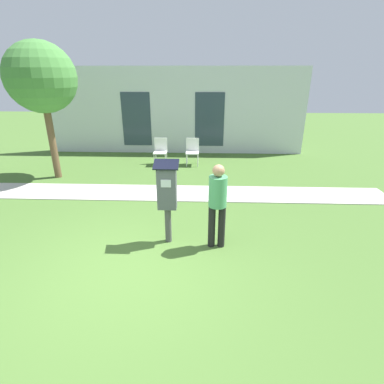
{
  "coord_description": "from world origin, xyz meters",
  "views": [
    {
      "loc": [
        1.19,
        -3.98,
        3.04
      ],
      "look_at": [
        0.99,
        0.91,
        1.05
      ],
      "focal_mm": 28.0,
      "sensor_mm": 36.0,
      "label": 1
    }
  ],
  "objects_px": {
    "parking_meter": "(167,192)",
    "outdoor_chair_middle": "(192,149)",
    "person_standing": "(218,200)",
    "outdoor_chair_left": "(161,149)"
  },
  "relations": [
    {
      "from": "person_standing",
      "to": "outdoor_chair_left",
      "type": "bearing_deg",
      "value": 147.29
    },
    {
      "from": "parking_meter",
      "to": "outdoor_chair_middle",
      "type": "relative_size",
      "value": 1.77
    },
    {
      "from": "parking_meter",
      "to": "person_standing",
      "type": "relative_size",
      "value": 1.01
    },
    {
      "from": "person_standing",
      "to": "outdoor_chair_left",
      "type": "relative_size",
      "value": 1.76
    },
    {
      "from": "outdoor_chair_left",
      "to": "outdoor_chair_middle",
      "type": "distance_m",
      "value": 1.1
    },
    {
      "from": "parking_meter",
      "to": "outdoor_chair_middle",
      "type": "bearing_deg",
      "value": 87.02
    },
    {
      "from": "parking_meter",
      "to": "outdoor_chair_left",
      "type": "xyz_separation_m",
      "value": [
        -0.83,
        5.06,
        -0.49
      ]
    },
    {
      "from": "person_standing",
      "to": "outdoor_chair_middle",
      "type": "height_order",
      "value": "person_standing"
    },
    {
      "from": "person_standing",
      "to": "outdoor_chair_left",
      "type": "distance_m",
      "value": 5.5
    },
    {
      "from": "parking_meter",
      "to": "outdoor_chair_middle",
      "type": "xyz_separation_m",
      "value": [
        0.26,
        5.08,
        -0.49
      ]
    }
  ]
}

